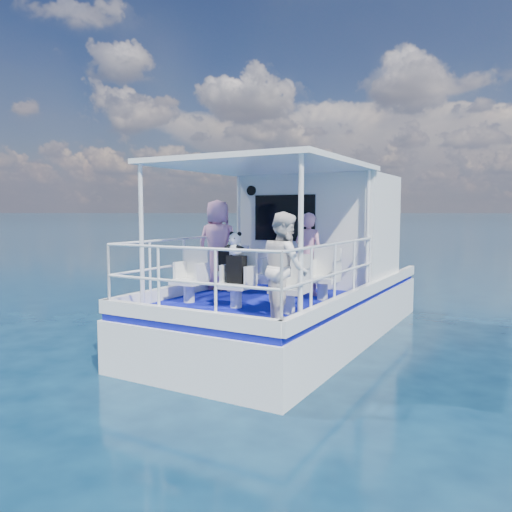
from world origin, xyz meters
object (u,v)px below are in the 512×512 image
at_px(passenger_port_fwd, 218,245).
at_px(panda, 236,244).
at_px(passenger_stbd_aft, 285,268).
at_px(backpack_center, 236,269).

height_order(passenger_port_fwd, panda, passenger_port_fwd).
distance_m(passenger_port_fwd, passenger_stbd_aft, 3.08).
bearing_deg(backpack_center, passenger_stbd_aft, -27.81).
xyz_separation_m(passenger_port_fwd, passenger_stbd_aft, (2.37, -1.97, -0.11)).
distance_m(passenger_port_fwd, panda, 1.88).
xyz_separation_m(passenger_port_fwd, backpack_center, (1.26, -1.38, -0.25)).
bearing_deg(passenger_port_fwd, passenger_stbd_aft, 127.28).
bearing_deg(passenger_stbd_aft, backpack_center, 21.01).
relative_size(backpack_center, panda, 1.17).
bearing_deg(panda, passenger_port_fwd, 131.91).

